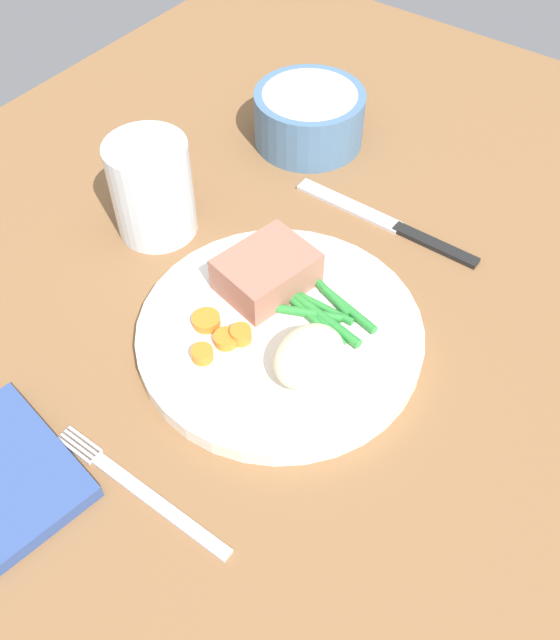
# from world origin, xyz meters

# --- Properties ---
(dining_table) EXTENTS (1.20, 0.90, 0.02)m
(dining_table) POSITION_xyz_m (0.00, 0.00, 0.01)
(dining_table) COLOR brown
(dining_table) RESTS_ON ground
(dinner_plate) EXTENTS (0.25, 0.25, 0.02)m
(dinner_plate) POSITION_xyz_m (0.01, -0.03, 0.03)
(dinner_plate) COLOR white
(dinner_plate) RESTS_ON dining_table
(meat_portion) EXTENTS (0.09, 0.08, 0.03)m
(meat_portion) POSITION_xyz_m (0.04, 0.01, 0.05)
(meat_portion) COLOR #A86B56
(meat_portion) RESTS_ON dinner_plate
(mashed_potatoes) EXTENTS (0.07, 0.05, 0.04)m
(mashed_potatoes) POSITION_xyz_m (-0.01, -0.08, 0.05)
(mashed_potatoes) COLOR beige
(mashed_potatoes) RESTS_ON dinner_plate
(carrot_slices) EXTENTS (0.05, 0.06, 0.01)m
(carrot_slices) POSITION_xyz_m (-0.03, 0.00, 0.04)
(carrot_slices) COLOR orange
(carrot_slices) RESTS_ON dinner_plate
(green_beans) EXTENTS (0.06, 0.10, 0.01)m
(green_beans) POSITION_xyz_m (0.05, -0.05, 0.04)
(green_beans) COLOR #2D8C38
(green_beans) RESTS_ON dinner_plate
(fork) EXTENTS (0.01, 0.17, 0.00)m
(fork) POSITION_xyz_m (-0.17, -0.04, 0.02)
(fork) COLOR silver
(fork) RESTS_ON dining_table
(knife) EXTENTS (0.02, 0.21, 0.01)m
(knife) POSITION_xyz_m (0.19, -0.04, 0.02)
(knife) COLOR black
(knife) RESTS_ON dining_table
(water_glass) EXTENTS (0.08, 0.08, 0.10)m
(water_glass) POSITION_xyz_m (0.05, 0.15, 0.06)
(water_glass) COLOR silver
(water_glass) RESTS_ON dining_table
(salad_bowl) EXTENTS (0.12, 0.12, 0.06)m
(salad_bowl) POSITION_xyz_m (0.26, 0.11, 0.05)
(salad_bowl) COLOR #4C7299
(salad_bowl) RESTS_ON dining_table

